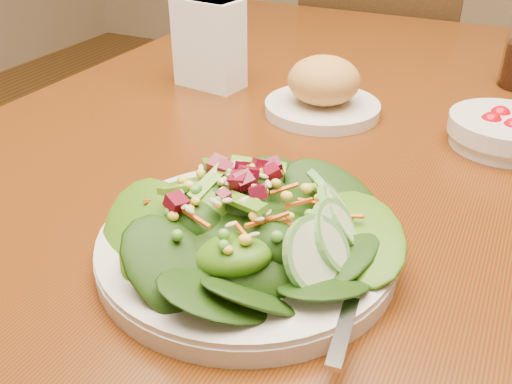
# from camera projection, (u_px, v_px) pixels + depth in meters

# --- Properties ---
(dining_table) EXTENTS (0.90, 1.40, 0.75)m
(dining_table) POSITION_uv_depth(u_px,v_px,m) (304.00, 179.00, 0.90)
(dining_table) COLOR #552C0D
(dining_table) RESTS_ON ground_plane
(chair_far) EXTENTS (0.46, 0.47, 0.95)m
(chair_far) POSITION_uv_depth(u_px,v_px,m) (377.00, 84.00, 1.70)
(chair_far) COLOR black
(chair_far) RESTS_ON ground_plane
(salad_plate) EXTENTS (0.29, 0.29, 0.08)m
(salad_plate) POSITION_uv_depth(u_px,v_px,m) (256.00, 232.00, 0.54)
(salad_plate) COLOR silver
(salad_plate) RESTS_ON dining_table
(bread_plate) EXTENTS (0.17, 0.17, 0.09)m
(bread_plate) POSITION_uv_depth(u_px,v_px,m) (323.00, 91.00, 0.85)
(bread_plate) COLOR silver
(bread_plate) RESTS_ON dining_table
(tomato_bowl) EXTENTS (0.15, 0.15, 0.05)m
(tomato_bowl) POSITION_uv_depth(u_px,v_px,m) (504.00, 131.00, 0.76)
(tomato_bowl) COLOR silver
(tomato_bowl) RESTS_ON dining_table
(napkin_holder) EXTENTS (0.12, 0.08, 0.14)m
(napkin_holder) POSITION_uv_depth(u_px,v_px,m) (209.00, 41.00, 0.93)
(napkin_holder) COLOR white
(napkin_holder) RESTS_ON dining_table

